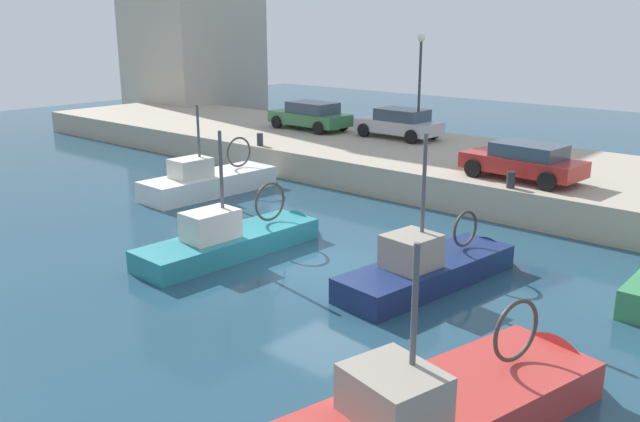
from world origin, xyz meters
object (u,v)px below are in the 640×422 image
fishing_boat_navy (435,277)px  mooring_bollard_north (260,139)px  fishing_boat_teal (239,247)px  parked_car_red (524,161)px  mooring_bollard_mid (511,180)px  parked_car_green (310,115)px  parked_car_silver (399,123)px  fishing_boat_white (216,189)px  fishing_boat_red (460,417)px  quay_streetlamp (420,70)px

fishing_boat_navy → mooring_bollard_north: bearing=64.3°
fishing_boat_teal → parked_car_red: (9.35, -4.46, 1.76)m
mooring_bollard_mid → mooring_bollard_north: 12.00m
parked_car_green → parked_car_red: (-3.57, -13.19, -0.04)m
parked_car_silver → mooring_bollard_mid: parked_car_silver is taller
fishing_boat_white → parked_car_silver: 9.91m
fishing_boat_navy → parked_car_red: (7.63, 1.22, 1.76)m
parked_car_green → mooring_bollard_mid: size_ratio=8.07×
fishing_boat_navy → fishing_boat_teal: fishing_boat_navy is taller
mooring_bollard_north → fishing_boat_teal: bearing=-137.4°
fishing_boat_teal → mooring_bollard_mid: 9.34m
fishing_boat_red → parked_car_red: size_ratio=1.65×
parked_car_green → quay_streetlamp: bearing=-83.2°
parked_car_red → parked_car_silver: (4.36, 8.25, 0.04)m
parked_car_green → mooring_bollard_mid: bearing=-110.2°
parked_car_red → parked_car_silver: size_ratio=1.03×
fishing_boat_white → parked_car_red: size_ratio=1.49×
fishing_boat_white → mooring_bollard_mid: fishing_boat_white is taller
parked_car_red → mooring_bollard_mid: parked_car_red is taller
mooring_bollard_mid → quay_streetlamp: (5.65, 7.37, 2.98)m
parked_car_red → fishing_boat_navy: bearing=-170.9°
parked_car_red → mooring_bollard_mid: bearing=-171.7°
mooring_bollard_mid → quay_streetlamp: size_ratio=0.11×
fishing_boat_red → parked_car_green: bearing=47.8°
fishing_boat_teal → mooring_bollard_mid: fishing_boat_teal is taller
fishing_boat_teal → mooring_bollard_north: (7.98, 7.34, 1.36)m
fishing_boat_teal → fishing_boat_red: size_ratio=0.94×
fishing_boat_red → parked_car_silver: bearing=37.5°
parked_car_red → parked_car_green: bearing=74.9°
fishing_boat_navy → mooring_bollard_north: 14.51m
mooring_bollard_north → quay_streetlamp: (5.65, -4.63, 2.98)m
fishing_boat_teal → parked_car_green: 15.69m
fishing_boat_navy → fishing_boat_red: fishing_boat_navy is taller
fishing_boat_navy → parked_car_green: bearing=52.1°
mooring_bollard_north → quay_streetlamp: quay_streetlamp is taller
fishing_boat_navy → parked_car_red: bearing=9.1°
fishing_boat_white → fishing_boat_teal: bearing=-125.1°
fishing_boat_navy → parked_car_silver: fishing_boat_navy is taller
quay_streetlamp → parked_car_green: bearing=96.8°
parked_car_green → mooring_bollard_north: parked_car_green is taller
fishing_boat_teal → mooring_bollard_north: bearing=42.6°
fishing_boat_teal → parked_car_red: size_ratio=1.55×
mooring_bollard_north → quay_streetlamp: size_ratio=0.11×
fishing_boat_white → fishing_boat_navy: size_ratio=1.00×
fishing_boat_white → fishing_boat_navy: fishing_boat_navy is taller
parked_car_green → quay_streetlamp: size_ratio=0.92×
parked_car_green → parked_car_silver: parked_car_green is taller
mooring_bollard_north → parked_car_green: bearing=15.7°
parked_car_green → quay_streetlamp: (0.72, -6.02, 2.53)m
fishing_boat_white → fishing_boat_navy: 11.93m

